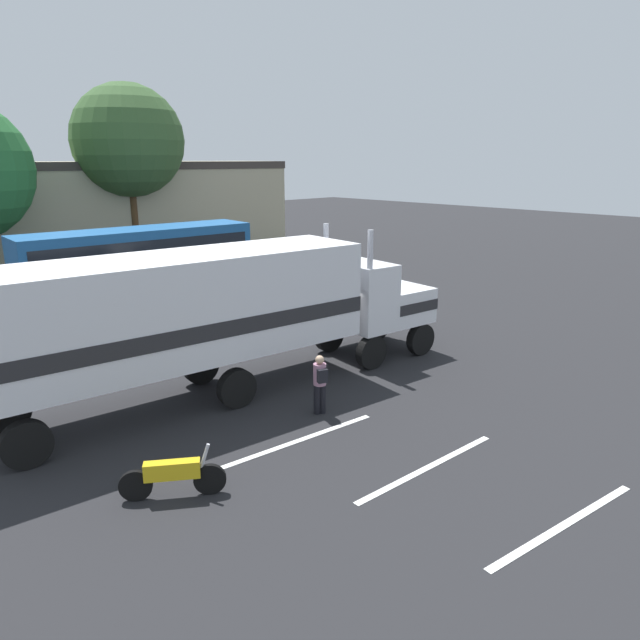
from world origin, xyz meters
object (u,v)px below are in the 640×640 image
(person_bystander, at_px, (320,382))
(tree_center, at_px, (128,141))
(semi_truck, at_px, (218,309))
(parked_bus, at_px, (139,257))
(motorcycle, at_px, (173,476))

(person_bystander, xyz_separation_m, tree_center, (7.32, 24.44, 6.73))
(semi_truck, bearing_deg, parked_bus, 72.22)
(semi_truck, relative_size, person_bystander, 8.81)
(parked_bus, relative_size, motorcycle, 6.22)
(parked_bus, distance_m, tree_center, 11.52)
(semi_truck, xyz_separation_m, parked_bus, (3.98, 12.40, -0.46))
(motorcycle, relative_size, tree_center, 0.16)
(semi_truck, bearing_deg, tree_center, 68.60)
(semi_truck, distance_m, parked_bus, 13.03)
(person_bystander, relative_size, tree_center, 0.15)
(person_bystander, bearing_deg, semi_truck, 110.22)
(parked_bus, bearing_deg, motorcycle, -115.58)
(motorcycle, xyz_separation_m, tree_center, (12.17, 25.23, 7.14))
(tree_center, bearing_deg, motorcycle, -115.76)
(person_bystander, relative_size, motorcycle, 0.91)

